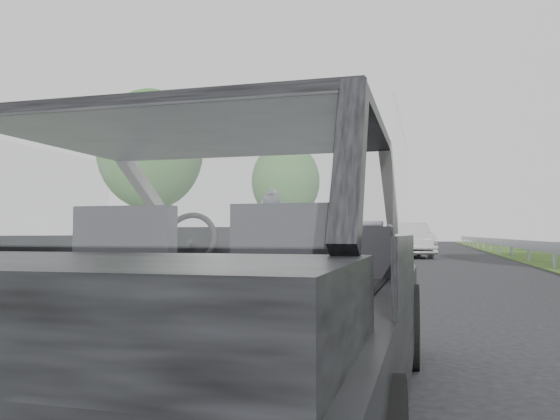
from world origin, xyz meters
The scene contains 10 objects.
ground centered at (0.00, 0.00, 0.00)m, with size 140.00×140.00×0.00m, color black.
subject_car centered at (0.00, 0.00, 0.72)m, with size 1.80×4.00×1.45m, color black.
dashboard centered at (0.00, 0.62, 0.85)m, with size 1.58×0.45×0.30m, color black.
driver_seat centered at (-0.40, -0.29, 0.88)m, with size 0.50×0.72×0.42m, color #27272A.
passenger_seat centered at (0.40, -0.29, 0.88)m, with size 0.50×0.72×0.42m, color #27272A.
steering_wheel centered at (-0.40, 0.33, 0.92)m, with size 0.36×0.36×0.04m, color black.
cat centered at (0.28, 0.62, 1.08)m, with size 0.56×0.18×0.25m, color slate.
other_car centered at (0.24, 20.43, 0.72)m, with size 1.72×4.35×1.43m, color #B0B0B0.
tree_5 centered at (-12.33, 21.77, 3.99)m, with size 5.26×5.26×7.97m, color #335D26, non-canonical shape.
tree_6 centered at (-8.06, 32.28, 3.44)m, with size 4.54×4.54×6.88m, color #335D26, non-canonical shape.
Camera 1 is at (0.99, -2.71, 0.96)m, focal length 35.00 mm.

